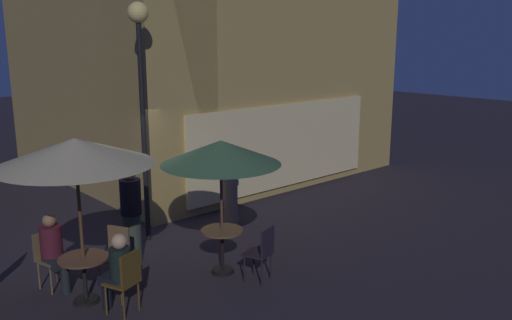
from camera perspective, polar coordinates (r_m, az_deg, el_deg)
name	(u,v)px	position (r m, az deg, el deg)	size (l,w,h in m)	color
ground_plane	(138,253)	(10.44, -12.30, -9.61)	(60.00, 60.00, 0.00)	#282229
cafe_building	(184,42)	(14.59, -7.60, 12.25)	(8.55, 8.44, 7.63)	#AB8C4C
street_lamp_near_corner	(140,65)	(10.37, -12.09, 9.73)	(0.39, 0.39, 4.56)	black
cafe_table_0	(84,269)	(8.66, -17.67, -10.93)	(0.74, 0.74, 0.72)	black
cafe_table_1	(222,242)	(9.27, -3.59, -8.58)	(0.72, 0.72, 0.77)	black
patio_umbrella_0	(75,152)	(8.12, -18.53, 0.76)	(2.26, 2.26, 2.53)	black
patio_umbrella_1	(221,153)	(8.82, -3.73, 0.73)	(1.99, 1.99, 2.30)	black
cafe_chair_0	(49,254)	(9.33, -20.98, -9.24)	(0.48, 0.48, 0.92)	brown
cafe_chair_1	(126,277)	(8.13, -13.53, -11.90)	(0.53, 0.53, 0.97)	#523B15
cafe_chair_2	(116,250)	(9.24, -14.54, -9.16)	(0.54, 0.54, 0.91)	brown
cafe_chair_3	(262,249)	(8.90, 0.69, -9.42)	(0.51, 0.51, 0.93)	black
patron_seated_0	(54,247)	(9.17, -20.57, -8.61)	(0.41, 0.53, 1.25)	black
patron_seated_1	(118,268)	(8.17, -14.39, -10.94)	(0.42, 0.51, 1.22)	black
patron_standing_2	(231,185)	(11.45, -2.68, -2.68)	(0.34, 0.34, 1.73)	#7F6754
patron_standing_3	(131,215)	(9.87, -13.00, -5.65)	(0.37, 0.37, 1.72)	#364139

